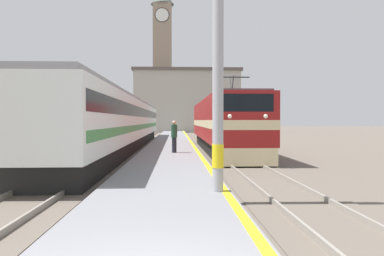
# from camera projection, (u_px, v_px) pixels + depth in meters

# --- Properties ---
(ground_plane) EXTENTS (200.00, 200.00, 0.00)m
(ground_plane) POSITION_uv_depth(u_px,v_px,m) (172.00, 144.00, 33.61)
(ground_plane) COLOR #60564C
(platform) EXTENTS (3.49, 140.00, 0.34)m
(platform) POSITION_uv_depth(u_px,v_px,m) (172.00, 146.00, 28.61)
(platform) COLOR slate
(platform) RESTS_ON ground
(rail_track_near) EXTENTS (2.84, 140.00, 0.16)m
(rail_track_near) POSITION_uv_depth(u_px,v_px,m) (217.00, 148.00, 28.77)
(rail_track_near) COLOR #60564C
(rail_track_near) RESTS_ON ground
(rail_track_far) EXTENTS (2.84, 140.00, 0.16)m
(rail_track_far) POSITION_uv_depth(u_px,v_px,m) (125.00, 148.00, 28.46)
(rail_track_far) COLOR #60564C
(rail_track_far) RESTS_ON ground
(locomotive_train) EXTENTS (2.92, 19.15, 4.62)m
(locomotive_train) POSITION_uv_depth(u_px,v_px,m) (222.00, 124.00, 25.98)
(locomotive_train) COLOR black
(locomotive_train) RESTS_ON ground
(passenger_train) EXTENTS (2.92, 36.73, 3.68)m
(passenger_train) POSITION_uv_depth(u_px,v_px,m) (124.00, 122.00, 28.08)
(passenger_train) COLOR black
(passenger_train) RESTS_ON ground
(catenary_mast) EXTENTS (2.41, 0.30, 7.68)m
(catenary_mast) POSITION_uv_depth(u_px,v_px,m) (221.00, 42.00, 9.42)
(catenary_mast) COLOR #9E9EA3
(catenary_mast) RESTS_ON platform
(person_on_platform) EXTENTS (0.34, 0.34, 1.78)m
(person_on_platform) POSITION_uv_depth(u_px,v_px,m) (174.00, 136.00, 20.81)
(person_on_platform) COLOR #23232D
(person_on_platform) RESTS_ON platform
(clock_tower) EXTENTS (4.82, 4.82, 29.96)m
(clock_tower) POSITION_uv_depth(u_px,v_px,m) (162.00, 55.00, 78.83)
(clock_tower) COLOR gray
(clock_tower) RESTS_ON ground
(station_building) EXTENTS (18.97, 10.50, 11.17)m
(station_building) POSITION_uv_depth(u_px,v_px,m) (187.00, 101.00, 68.58)
(station_building) COLOR #A8A399
(station_building) RESTS_ON ground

